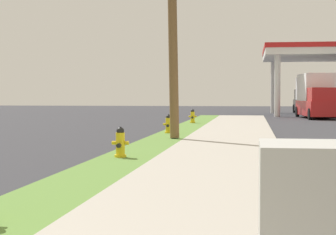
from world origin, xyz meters
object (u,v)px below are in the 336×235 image
Objects in this scene: car_navy_by_near_pump at (328,107)px; truck_red_at_forecourt at (317,97)px; fire_hydrant_fourth at (193,117)px; truck_silver_at_far_bay at (318,104)px; utility_pole_midground at (172,0)px; truck_black_on_apron at (309,96)px; fire_hydrant_third at (168,125)px; fire_hydrant_second at (120,144)px.

truck_red_at_forecourt is at bearing -111.53° from car_navy_by_near_pump.
fire_hydrant_fourth is 0.14× the size of truck_silver_at_far_bay.
fire_hydrant_fourth is at bearing -126.57° from truck_red_at_forecourt.
utility_pole_midground reaches higher than truck_black_on_apron.
fire_hydrant_third is 26.00m from truck_silver_at_far_bay.
utility_pole_midground is 25.45m from car_navy_by_near_pump.
fire_hydrant_fourth is (0.12, 8.32, 0.00)m from fire_hydrant_third.
fire_hydrant_third is 1.00× the size of fire_hydrant_fourth.
utility_pole_midground reaches higher than truck_red_at_forecourt.
fire_hydrant_second is 0.14× the size of truck_silver_at_far_bay.
fire_hydrant_fourth is (0.01, 17.27, 0.00)m from fire_hydrant_second.
fire_hydrant_fourth is at bearing -111.94° from truck_black_on_apron.
fire_hydrant_second is 1.00× the size of fire_hydrant_third.
truck_black_on_apron is at bearing 95.86° from car_navy_by_near_pump.
car_navy_by_near_pump is 3.24m from truck_silver_at_far_bay.
fire_hydrant_third is 0.12× the size of truck_black_on_apron.
fire_hydrant_fourth is at bearing -117.32° from truck_silver_at_far_bay.
truck_silver_at_far_bay is at bearing 75.93° from fire_hydrant_second.
car_navy_by_near_pump is 6.94m from truck_black_on_apron.
fire_hydrant_third is 0.08× the size of utility_pole_midground.
truck_silver_at_far_bay is (8.04, 26.87, -4.07)m from utility_pole_midground.
fire_hydrant_third is 0.17× the size of car_navy_by_near_pump.
utility_pole_midground is at bearing -78.52° from fire_hydrant_third.
truck_silver_at_far_bay is at bearing 82.83° from truck_red_at_forecourt.
fire_hydrant_fourth is 18.28m from truck_silver_at_far_bay.
truck_silver_at_far_bay is (0.75, 5.94, -0.57)m from truck_red_at_forecourt.
fire_hydrant_fourth is at bearing 89.19° from fire_hydrant_third.
truck_black_on_apron is 1.17× the size of truck_silver_at_far_bay.
car_navy_by_near_pump is at bearing 68.47° from truck_red_at_forecourt.
fire_hydrant_second is at bearing -102.18° from truck_black_on_apron.
truck_silver_at_far_bay is at bearing 62.68° from fire_hydrant_fourth.
truck_silver_at_far_bay reaches higher than car_navy_by_near_pump.
fire_hydrant_third is at bearing 101.48° from utility_pole_midground.
truck_black_on_apron is (8.02, 37.16, 1.04)m from fire_hydrant_second.
truck_black_on_apron reaches higher than fire_hydrant_third.
car_navy_by_near_pump is at bearing 70.52° from utility_pole_midground.
fire_hydrant_fourth is 12.87m from truck_red_at_forecourt.
truck_red_at_forecourt reaches higher than truck_silver_at_far_bay.
fire_hydrant_fourth is at bearing 91.89° from utility_pole_midground.
utility_pole_midground is at bearing -106.65° from truck_silver_at_far_bay.
fire_hydrant_third is 0.11× the size of truck_red_at_forecourt.
truck_silver_at_far_bay is (0.38, -3.65, -0.57)m from truck_black_on_apron.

